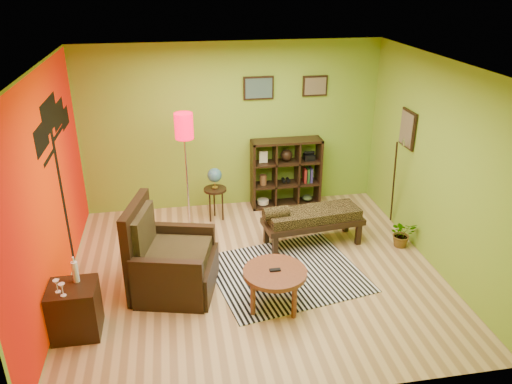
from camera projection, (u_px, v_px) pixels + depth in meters
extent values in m
plane|color=tan|center=(254.00, 272.00, 6.88)|extent=(5.00, 5.00, 0.00)
cube|color=#7DA92B|center=(232.00, 127.00, 8.33)|extent=(5.00, 0.04, 2.80)
cube|color=#7DA92B|center=(298.00, 277.00, 4.28)|extent=(5.00, 0.04, 2.80)
cube|color=#7DA92B|center=(47.00, 192.00, 5.92)|extent=(0.04, 4.50, 2.80)
cube|color=#7DA92B|center=(437.00, 166.00, 6.70)|extent=(0.04, 4.50, 2.80)
cube|color=white|center=(254.00, 66.00, 5.73)|extent=(5.00, 4.50, 0.04)
cube|color=#F22F00|center=(49.00, 192.00, 5.92)|extent=(0.01, 4.45, 2.75)
cube|color=black|center=(63.00, 199.00, 6.56)|extent=(0.01, 0.14, 2.10)
cube|color=black|center=(42.00, 138.00, 5.70)|extent=(0.01, 0.65, 0.32)
cube|color=black|center=(49.00, 115.00, 6.14)|extent=(0.01, 0.85, 0.40)
cube|color=black|center=(59.00, 114.00, 6.65)|extent=(0.01, 0.70, 0.32)
cube|color=black|center=(65.00, 118.00, 7.02)|extent=(0.01, 0.50, 0.26)
cube|color=black|center=(259.00, 88.00, 8.11)|extent=(0.50, 0.03, 0.38)
cube|color=#46665A|center=(259.00, 88.00, 8.08)|extent=(0.44, 0.01, 0.32)
cube|color=black|center=(315.00, 86.00, 8.25)|extent=(0.42, 0.03, 0.34)
cube|color=olive|center=(315.00, 86.00, 8.23)|extent=(0.36, 0.01, 0.28)
cube|color=black|center=(408.00, 129.00, 7.40)|extent=(0.03, 0.44, 0.56)
cube|color=olive|center=(406.00, 129.00, 7.39)|extent=(0.01, 0.38, 0.50)
cylinder|color=black|center=(394.00, 183.00, 7.74)|extent=(0.23, 0.34, 1.46)
cone|color=silver|center=(404.00, 141.00, 7.30)|extent=(0.08, 0.09, 0.16)
cube|color=silver|center=(287.00, 273.00, 6.85)|extent=(2.23, 2.01, 0.01)
cylinder|color=brown|center=(275.00, 273.00, 6.05)|extent=(0.78, 0.78, 0.06)
cylinder|color=brown|center=(295.00, 279.00, 6.35)|extent=(0.06, 0.06, 0.43)
cylinder|color=brown|center=(257.00, 277.00, 6.39)|extent=(0.06, 0.06, 0.43)
cylinder|color=brown|center=(294.00, 302.00, 5.90)|extent=(0.06, 0.06, 0.43)
cylinder|color=brown|center=(253.00, 300.00, 5.94)|extent=(0.06, 0.06, 0.43)
cube|color=black|center=(275.00, 270.00, 6.03)|extent=(0.13, 0.06, 0.02)
cube|color=black|center=(176.00, 274.00, 6.43)|extent=(1.17, 1.16, 0.44)
cube|color=black|center=(138.00, 247.00, 6.31)|extent=(0.34, 0.95, 1.21)
cube|color=black|center=(167.00, 286.00, 5.97)|extent=(0.88, 0.32, 0.71)
cube|color=black|center=(183.00, 247.00, 6.79)|extent=(0.88, 0.32, 0.71)
cube|color=#F4CB60|center=(177.00, 254.00, 6.31)|extent=(0.93, 0.92, 0.15)
cube|color=#F4CB60|center=(144.00, 232.00, 6.21)|extent=(0.27, 0.71, 0.55)
cube|color=black|center=(75.00, 310.00, 5.61)|extent=(0.53, 0.48, 0.62)
cylinder|color=white|center=(75.00, 272.00, 5.53)|extent=(0.07, 0.07, 0.25)
cylinder|color=white|center=(73.00, 260.00, 5.47)|extent=(0.02, 0.02, 0.07)
cylinder|color=white|center=(58.00, 292.00, 5.39)|extent=(0.06, 0.06, 0.01)
cylinder|color=white|center=(57.00, 288.00, 5.37)|extent=(0.01, 0.01, 0.09)
cone|color=white|center=(56.00, 283.00, 5.35)|extent=(0.07, 0.07, 0.06)
cylinder|color=white|center=(63.00, 295.00, 5.33)|extent=(0.06, 0.06, 0.01)
cylinder|color=white|center=(63.00, 292.00, 5.31)|extent=(0.01, 0.01, 0.09)
cone|color=white|center=(62.00, 286.00, 5.28)|extent=(0.07, 0.07, 0.06)
cylinder|color=silver|center=(190.00, 228.00, 8.02)|extent=(0.29, 0.29, 0.03)
cylinder|color=silver|center=(187.00, 178.00, 7.67)|extent=(0.03, 0.03, 1.76)
cylinder|color=red|center=(184.00, 126.00, 7.33)|extent=(0.28, 0.28, 0.39)
cylinder|color=black|center=(215.00, 189.00, 8.11)|extent=(0.37, 0.37, 0.04)
cylinder|color=black|center=(223.00, 206.00, 8.20)|extent=(0.03, 0.03, 0.52)
cylinder|color=black|center=(214.00, 202.00, 8.33)|extent=(0.03, 0.03, 0.52)
cylinder|color=black|center=(210.00, 207.00, 8.15)|extent=(0.03, 0.03, 0.52)
cylinder|color=gold|center=(215.00, 187.00, 8.10)|extent=(0.09, 0.09, 0.02)
cylinder|color=gold|center=(215.00, 184.00, 8.08)|extent=(0.01, 0.01, 0.09)
sphere|color=#2D52A5|center=(215.00, 175.00, 8.01)|extent=(0.23, 0.23, 0.23)
cube|color=black|center=(253.00, 175.00, 8.51)|extent=(0.04, 0.35, 1.20)
cube|color=black|center=(318.00, 171.00, 8.69)|extent=(0.04, 0.35, 1.20)
cube|color=black|center=(285.00, 203.00, 8.84)|extent=(1.20, 0.35, 0.04)
cube|color=black|center=(287.00, 141.00, 8.36)|extent=(1.20, 0.35, 0.04)
cube|color=black|center=(275.00, 174.00, 8.57)|extent=(0.03, 0.33, 1.12)
cube|color=black|center=(297.00, 172.00, 8.63)|extent=(0.03, 0.33, 1.12)
cube|color=black|center=(286.00, 184.00, 8.68)|extent=(1.12, 0.33, 0.03)
cube|color=black|center=(286.00, 162.00, 8.52)|extent=(1.12, 0.33, 0.03)
cylinder|color=beige|center=(263.00, 202.00, 8.75)|extent=(0.20, 0.20, 0.07)
sphere|color=black|center=(286.00, 155.00, 8.46)|extent=(0.20, 0.20, 0.20)
cube|color=black|center=(309.00, 157.00, 8.55)|extent=(0.18, 0.15, 0.10)
cylinder|color=black|center=(284.00, 180.00, 8.65)|extent=(0.06, 0.12, 0.06)
cylinder|color=black|center=(288.00, 180.00, 8.66)|extent=(0.06, 0.12, 0.06)
ellipsoid|color=#384C26|center=(307.00, 198.00, 8.87)|extent=(0.18, 0.18, 0.09)
cylinder|color=brown|center=(263.00, 180.00, 8.58)|extent=(0.12, 0.12, 0.18)
cube|color=beige|center=(263.00, 157.00, 8.41)|extent=(0.14, 0.03, 0.20)
cube|color=maroon|center=(304.00, 175.00, 8.68)|extent=(0.04, 0.18, 0.26)
cube|color=#1E4C1E|center=(307.00, 175.00, 8.68)|extent=(0.04, 0.18, 0.26)
cube|color=navy|center=(310.00, 175.00, 8.69)|extent=(0.04, 0.18, 0.26)
cube|color=black|center=(313.00, 221.00, 7.45)|extent=(1.54, 0.70, 0.09)
cube|color=#F4CB60|center=(313.00, 214.00, 7.40)|extent=(1.43, 0.62, 0.15)
cylinder|color=#F4CB60|center=(276.00, 213.00, 7.20)|extent=(0.39, 0.23, 0.19)
cube|color=black|center=(346.00, 222.00, 7.89)|extent=(0.08, 0.08, 0.33)
cube|color=black|center=(266.00, 233.00, 7.55)|extent=(0.08, 0.08, 0.33)
cube|color=black|center=(358.00, 234.00, 7.51)|extent=(0.08, 0.08, 0.33)
cube|color=black|center=(275.00, 247.00, 7.18)|extent=(0.08, 0.08, 0.33)
imported|color=#26661E|center=(402.00, 236.00, 7.46)|extent=(0.41, 0.45, 0.33)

